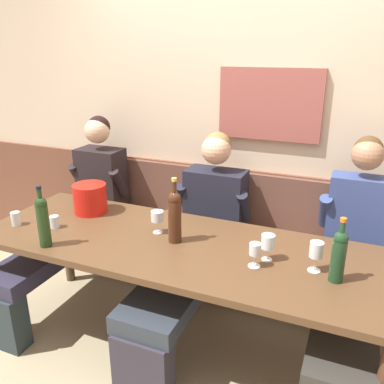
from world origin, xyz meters
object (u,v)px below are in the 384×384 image
object	(u,v)px
ice_bucket	(90,198)
water_tumbler_left	(16,219)
wall_bench	(216,256)
wine_glass_mid_left	(157,217)
person_center_left_seat	(352,267)
wine_bottle_clear_water	(43,220)
wine_bottle_green_tall	(175,215)
wine_glass_near_bucket	(268,243)
wine_bottle_amber_mid	(339,254)
water_tumbler_center	(55,222)
person_left_seat	(77,211)
person_right_seat	(197,237)
dining_table	(177,253)
wine_glass_center_front	(316,251)
wine_glass_by_bottle	(255,251)

from	to	relation	value
ice_bucket	water_tumbler_left	bearing A→B (deg)	-130.36
wall_bench	wine_glass_mid_left	bearing A→B (deg)	-104.55
person_center_left_seat	wine_bottle_clear_water	size ratio (longest dim) A/B	3.59
wine_bottle_green_tall	wine_glass_near_bucket	world-z (taller)	wine_bottle_green_tall
wine_bottle_amber_mid	water_tumbler_center	bearing A→B (deg)	-178.41
person_left_seat	person_right_seat	size ratio (longest dim) A/B	1.00
wine_bottle_clear_water	wine_bottle_amber_mid	distance (m)	1.60
wine_glass_near_bucket	wall_bench	bearing A→B (deg)	126.98
person_right_seat	ice_bucket	bearing A→B (deg)	-168.28
wine_glass_mid_left	wine_glass_near_bucket	xyz separation A→B (m)	(0.71, -0.07, -0.00)
dining_table	wine_bottle_amber_mid	bearing A→B (deg)	-4.13
wine_glass_center_front	dining_table	bearing A→B (deg)	179.24
wine_glass_center_front	water_tumbler_left	world-z (taller)	wine_glass_center_front
person_center_left_seat	wine_glass_mid_left	xyz separation A→B (m)	(-1.14, -0.25, 0.22)
wine_bottle_green_tall	wine_glass_mid_left	xyz separation A→B (m)	(-0.15, 0.06, -0.07)
wine_bottle_clear_water	water_tumbler_left	distance (m)	0.43
person_center_left_seat	wine_glass_near_bucket	xyz separation A→B (m)	(-0.44, -0.32, 0.22)
wine_glass_near_bucket	wine_glass_by_bottle	size ratio (longest dim) A/B	1.11
person_right_seat	wine_glass_center_front	distance (m)	0.91
person_left_seat	ice_bucket	distance (m)	0.38
wine_glass_mid_left	wine_bottle_amber_mid	bearing A→B (deg)	-7.68
wine_glass_near_bucket	water_tumbler_left	world-z (taller)	wine_glass_near_bucket
person_right_seat	wine_glass_near_bucket	size ratio (longest dim) A/B	8.90
dining_table	person_center_left_seat	xyz separation A→B (m)	(0.98, 0.33, -0.05)
ice_bucket	wine_glass_center_front	distance (m)	1.56
person_center_left_seat	wine_glass_mid_left	world-z (taller)	person_center_left_seat
ice_bucket	water_tumbler_center	xyz separation A→B (m)	(-0.06, -0.31, -0.06)
dining_table	wine_glass_mid_left	distance (m)	0.26
person_left_seat	wine_bottle_amber_mid	size ratio (longest dim) A/B	3.90
dining_table	wine_glass_mid_left	size ratio (longest dim) A/B	17.08
wine_glass_by_bottle	water_tumbler_left	distance (m)	1.56
wall_bench	water_tumbler_center	bearing A→B (deg)	-134.06
person_right_seat	wine_glass_mid_left	xyz separation A→B (m)	(-0.16, -0.27, 0.23)
person_left_seat	water_tumbler_left	size ratio (longest dim) A/B	14.94
person_left_seat	wine_bottle_amber_mid	xyz separation A→B (m)	(1.92, -0.43, 0.25)
wine_bottle_clear_water	wine_glass_near_bucket	bearing A→B (deg)	15.53
wine_bottle_amber_mid	wine_glass_by_bottle	world-z (taller)	wine_bottle_amber_mid
wine_glass_mid_left	person_left_seat	bearing A→B (deg)	161.49
person_center_left_seat	ice_bucket	size ratio (longest dim) A/B	5.76
wine_glass_mid_left	water_tumbler_center	xyz separation A→B (m)	(-0.64, -0.19, -0.06)
wine_bottle_amber_mid	water_tumbler_left	size ratio (longest dim) A/B	3.83
person_left_seat	wine_glass_near_bucket	world-z (taller)	person_left_seat
water_tumbler_center	wine_glass_near_bucket	bearing A→B (deg)	5.12
ice_bucket	wine_bottle_amber_mid	distance (m)	1.67
dining_table	wine_bottle_clear_water	size ratio (longest dim) A/B	6.66
wine_bottle_amber_mid	wine_glass_mid_left	distance (m)	1.08
wine_bottle_green_tall	wine_glass_near_bucket	xyz separation A→B (m)	(0.55, -0.01, -0.07)
wine_bottle_green_tall	wine_glass_by_bottle	xyz separation A→B (m)	(0.51, -0.10, -0.08)
wine_bottle_amber_mid	wine_glass_by_bottle	size ratio (longest dim) A/B	2.52
person_right_seat	water_tumbler_center	xyz separation A→B (m)	(-0.80, -0.46, 0.17)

